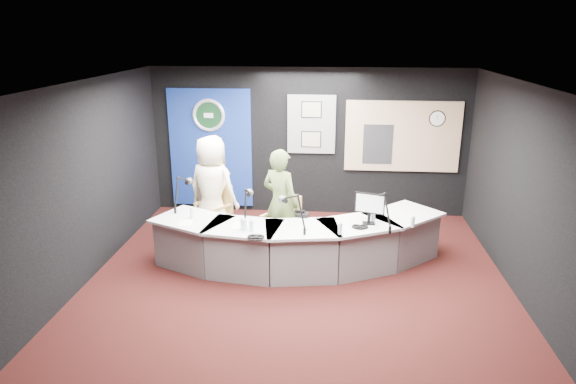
# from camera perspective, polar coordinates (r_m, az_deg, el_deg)

# --- Properties ---
(ground) EXTENTS (6.00, 6.00, 0.00)m
(ground) POSITION_cam_1_polar(r_m,az_deg,el_deg) (7.46, 1.00, -10.00)
(ground) COLOR black
(ground) RESTS_ON ground
(ceiling) EXTENTS (6.00, 6.00, 0.02)m
(ceiling) POSITION_cam_1_polar(r_m,az_deg,el_deg) (6.64, 1.14, 11.92)
(ceiling) COLOR silver
(ceiling) RESTS_ON ground
(wall_back) EXTENTS (6.00, 0.02, 2.80)m
(wall_back) POSITION_cam_1_polar(r_m,az_deg,el_deg) (9.82, 2.30, 5.54)
(wall_back) COLOR black
(wall_back) RESTS_ON ground
(wall_front) EXTENTS (6.00, 0.02, 2.80)m
(wall_front) POSITION_cam_1_polar(r_m,az_deg,el_deg) (4.17, -1.90, -12.08)
(wall_front) COLOR black
(wall_front) RESTS_ON ground
(wall_left) EXTENTS (0.02, 6.00, 2.80)m
(wall_left) POSITION_cam_1_polar(r_m,az_deg,el_deg) (7.72, -21.73, 0.88)
(wall_left) COLOR black
(wall_left) RESTS_ON ground
(wall_right) EXTENTS (0.02, 6.00, 2.80)m
(wall_right) POSITION_cam_1_polar(r_m,az_deg,el_deg) (7.36, 25.05, -0.33)
(wall_right) COLOR black
(wall_right) RESTS_ON ground
(broadcast_desk) EXTENTS (4.50, 1.90, 0.75)m
(broadcast_desk) POSITION_cam_1_polar(r_m,az_deg,el_deg) (7.80, 0.94, -5.67)
(broadcast_desk) COLOR #B9BBBE
(broadcast_desk) RESTS_ON ground
(backdrop_panel) EXTENTS (1.60, 0.05, 2.30)m
(backdrop_panel) POSITION_cam_1_polar(r_m,az_deg,el_deg) (10.09, -8.59, 4.81)
(backdrop_panel) COLOR navy
(backdrop_panel) RESTS_ON wall_back
(agency_seal) EXTENTS (0.63, 0.07, 0.63)m
(agency_seal) POSITION_cam_1_polar(r_m,az_deg,el_deg) (9.93, -8.82, 8.42)
(agency_seal) COLOR silver
(agency_seal) RESTS_ON backdrop_panel
(seal_center) EXTENTS (0.48, 0.01, 0.48)m
(seal_center) POSITION_cam_1_polar(r_m,az_deg,el_deg) (9.94, -8.81, 8.42)
(seal_center) COLOR black
(seal_center) RESTS_ON backdrop_panel
(pinboard) EXTENTS (0.90, 0.04, 1.10)m
(pinboard) POSITION_cam_1_polar(r_m,az_deg,el_deg) (9.72, 2.62, 7.51)
(pinboard) COLOR slate
(pinboard) RESTS_ON wall_back
(framed_photo_upper) EXTENTS (0.34, 0.02, 0.27)m
(framed_photo_upper) POSITION_cam_1_polar(r_m,az_deg,el_deg) (9.65, 2.63, 9.12)
(framed_photo_upper) COLOR gray
(framed_photo_upper) RESTS_ON pinboard
(framed_photo_lower) EXTENTS (0.34, 0.02, 0.27)m
(framed_photo_lower) POSITION_cam_1_polar(r_m,az_deg,el_deg) (9.75, 2.59, 5.86)
(framed_photo_lower) COLOR gray
(framed_photo_lower) RESTS_ON pinboard
(booth_window_frame) EXTENTS (2.12, 0.06, 1.32)m
(booth_window_frame) POSITION_cam_1_polar(r_m,az_deg,el_deg) (9.84, 12.60, 6.04)
(booth_window_frame) COLOR tan
(booth_window_frame) RESTS_ON wall_back
(booth_glow) EXTENTS (2.00, 0.02, 1.20)m
(booth_glow) POSITION_cam_1_polar(r_m,az_deg,el_deg) (9.83, 12.60, 6.03)
(booth_glow) COLOR #FFCDA1
(booth_glow) RESTS_ON booth_window_frame
(equipment_rack) EXTENTS (0.55, 0.02, 0.75)m
(equipment_rack) POSITION_cam_1_polar(r_m,az_deg,el_deg) (9.79, 9.94, 5.25)
(equipment_rack) COLOR black
(equipment_rack) RESTS_ON booth_window_frame
(wall_clock) EXTENTS (0.28, 0.01, 0.28)m
(wall_clock) POSITION_cam_1_polar(r_m,az_deg,el_deg) (9.84, 16.25, 7.84)
(wall_clock) COLOR white
(wall_clock) RESTS_ON booth_window_frame
(armchair_left) EXTENTS (0.70, 0.70, 0.88)m
(armchair_left) POSITION_cam_1_polar(r_m,az_deg,el_deg) (8.84, -8.28, -2.52)
(armchair_left) COLOR tan
(armchair_left) RESTS_ON ground
(armchair_right) EXTENTS (0.73, 0.73, 0.93)m
(armchair_right) POSITION_cam_1_polar(r_m,az_deg,el_deg) (8.18, -0.83, -3.82)
(armchair_right) COLOR tan
(armchair_right) RESTS_ON ground
(draped_jacket) EXTENTS (0.45, 0.39, 0.70)m
(draped_jacket) POSITION_cam_1_polar(r_m,az_deg,el_deg) (9.00, -9.15, -0.98)
(draped_jacket) COLOR gray
(draped_jacket) RESTS_ON armchair_left
(person_man) EXTENTS (1.03, 0.83, 1.81)m
(person_man) POSITION_cam_1_polar(r_m,az_deg,el_deg) (8.69, -8.42, 0.36)
(person_man) COLOR #FDEECB
(person_man) RESTS_ON ground
(person_woman) EXTENTS (0.75, 0.67, 1.73)m
(person_woman) POSITION_cam_1_polar(r_m,az_deg,el_deg) (8.05, -0.85, -1.20)
(person_woman) COLOR #566D39
(person_woman) RESTS_ON ground
(computer_monitor) EXTENTS (0.42, 0.15, 0.29)m
(computer_monitor) POSITION_cam_1_polar(r_m,az_deg,el_deg) (7.48, 9.06, -1.23)
(computer_monitor) COLOR black
(computer_monitor) RESTS_ON broadcast_desk
(desk_phone) EXTENTS (0.21, 0.18, 0.05)m
(desk_phone) POSITION_cam_1_polar(r_m,az_deg,el_deg) (7.79, 1.60, -2.53)
(desk_phone) COLOR black
(desk_phone) RESTS_ON broadcast_desk
(headphones_near) EXTENTS (0.20, 0.20, 0.03)m
(headphones_near) POSITION_cam_1_polar(r_m,az_deg,el_deg) (7.42, 8.01, -3.83)
(headphones_near) COLOR black
(headphones_near) RESTS_ON broadcast_desk
(headphones_far) EXTENTS (0.24, 0.24, 0.04)m
(headphones_far) POSITION_cam_1_polar(r_m,az_deg,el_deg) (7.01, -3.59, -4.99)
(headphones_far) COLOR black
(headphones_far) RESTS_ON broadcast_desk
(paper_stack) EXTENTS (0.22, 0.29, 0.00)m
(paper_stack) POSITION_cam_1_polar(r_m,az_deg,el_deg) (7.67, -11.34, -3.39)
(paper_stack) COLOR white
(paper_stack) RESTS_ON broadcast_desk
(notepad) EXTENTS (0.21, 0.30, 0.00)m
(notepad) POSITION_cam_1_polar(r_m,az_deg,el_deg) (7.47, -5.38, -3.72)
(notepad) COLOR white
(notepad) RESTS_ON broadcast_desk
(boom_mic_a) EXTENTS (0.19, 0.74, 0.60)m
(boom_mic_a) POSITION_cam_1_polar(r_m,az_deg,el_deg) (8.28, -11.69, 0.35)
(boom_mic_a) COLOR black
(boom_mic_a) RESTS_ON broadcast_desk
(boom_mic_b) EXTENTS (0.16, 0.74, 0.60)m
(boom_mic_b) POSITION_cam_1_polar(r_m,az_deg,el_deg) (7.54, -4.56, -1.07)
(boom_mic_b) COLOR black
(boom_mic_b) RESTS_ON broadcast_desk
(boom_mic_c) EXTENTS (0.48, 0.62, 0.60)m
(boom_mic_c) POSITION_cam_1_polar(r_m,az_deg,el_deg) (7.26, 0.55, -1.77)
(boom_mic_c) COLOR black
(boom_mic_c) RESTS_ON broadcast_desk
(boom_mic_d) EXTENTS (0.41, 0.67, 0.60)m
(boom_mic_d) POSITION_cam_1_polar(r_m,az_deg,el_deg) (7.44, 10.05, -1.56)
(boom_mic_d) COLOR black
(boom_mic_d) RESTS_ON broadcast_desk
(water_bottles) EXTENTS (3.31, 0.62, 0.18)m
(water_bottles) POSITION_cam_1_polar(r_m,az_deg,el_deg) (7.40, 1.26, -3.10)
(water_bottles) COLOR silver
(water_bottles) RESTS_ON broadcast_desk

